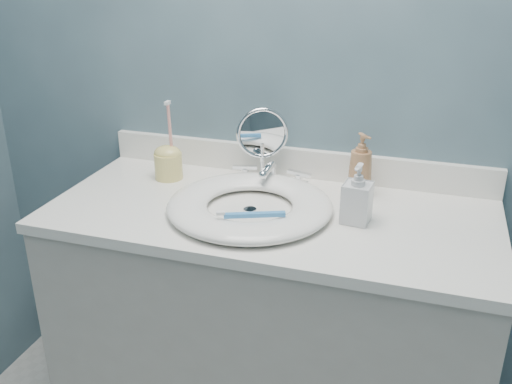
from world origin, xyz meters
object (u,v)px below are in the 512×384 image
at_px(toothbrush_holder, 168,161).
at_px(makeup_mirror, 262,142).
at_px(soap_bottle_clear, 357,193).
at_px(soap_bottle_amber, 361,165).

bearing_deg(toothbrush_holder, makeup_mirror, 12.72).
relative_size(soap_bottle_clear, toothbrush_holder, 0.65).
xyz_separation_m(soap_bottle_clear, toothbrush_holder, (-0.60, 0.13, -0.02)).
xyz_separation_m(makeup_mirror, toothbrush_holder, (-0.28, -0.06, -0.07)).
height_order(soap_bottle_amber, soap_bottle_clear, soap_bottle_amber).
height_order(makeup_mirror, soap_bottle_amber, makeup_mirror).
bearing_deg(toothbrush_holder, soap_bottle_amber, 4.65).
bearing_deg(soap_bottle_clear, toothbrush_holder, 173.38).
height_order(makeup_mirror, toothbrush_holder, toothbrush_holder).
bearing_deg(soap_bottle_amber, toothbrush_holder, 142.20).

